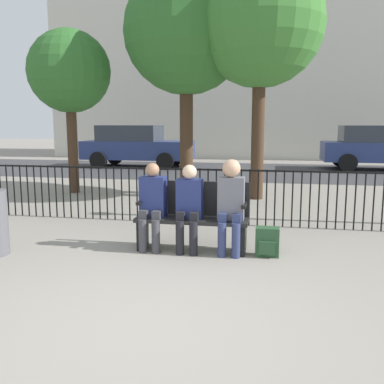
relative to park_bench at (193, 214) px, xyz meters
name	(u,v)px	position (x,y,z in m)	size (l,w,h in m)	color
ground_plane	(147,321)	(0.00, -2.21, -0.49)	(80.00, 80.00, 0.00)	gray
park_bench	(193,214)	(0.00, 0.00, 0.00)	(1.51, 0.45, 0.92)	black
seated_person_0	(152,202)	(-0.53, -0.13, 0.17)	(0.34, 0.39, 1.18)	#3D3D42
seated_person_1	(189,204)	(-0.03, -0.13, 0.16)	(0.34, 0.39, 1.17)	black
seated_person_2	(231,201)	(0.52, -0.12, 0.22)	(0.34, 0.39, 1.25)	navy
backpack	(267,242)	(1.00, -0.15, -0.30)	(0.30, 0.22, 0.38)	#284C2D
fence_railing	(208,191)	(-0.02, 1.50, 0.07)	(9.01, 0.03, 0.95)	black
tree_0	(186,32)	(-1.00, 4.50, 3.28)	(2.89, 2.89, 5.24)	#422D1E
tree_1	(260,24)	(0.70, 4.13, 3.32)	(2.75, 2.75, 5.20)	#422D1E
tree_2	(69,73)	(-3.78, 4.19, 2.41)	(1.96, 1.96, 3.91)	#422D1E
street_surface	(243,171)	(0.00, 9.79, -0.48)	(24.00, 6.00, 0.01)	#3D3D3F
parked_car_0	(380,147)	(4.88, 11.06, 0.36)	(4.20, 1.94, 1.62)	navy
parked_car_1	(136,145)	(-4.22, 10.49, 0.36)	(4.20, 1.94, 1.62)	navy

